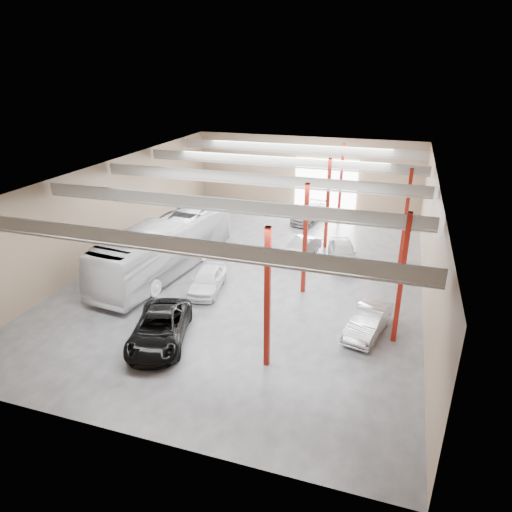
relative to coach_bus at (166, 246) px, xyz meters
The scene contains 8 objects.
depot_shell 7.13m from the coach_bus, 21.37° to the left, with size 22.12×32.12×7.06m.
coach_bus is the anchor object (origin of this frame).
black_sedan 8.91m from the coach_bus, 64.36° to the right, with size 2.63×5.70×1.58m, color black.
car_row_a 4.40m from the coach_bus, 26.13° to the right, with size 1.76×4.38×1.49m, color white.
car_row_b 9.93m from the coach_bus, 33.57° to the left, with size 1.43×4.10×1.35m, color #A3A2A7.
car_row_c 15.59m from the coach_bus, 62.92° to the left, with size 2.05×5.04×1.46m, color gray.
car_right_near 14.51m from the coach_bus, 15.32° to the right, with size 1.50×4.31×1.42m, color silver.
car_right_far 12.52m from the coach_bus, 24.81° to the left, with size 1.88×4.68×1.59m, color silver.
Camera 1 is at (8.91, -27.45, 13.32)m, focal length 32.00 mm.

